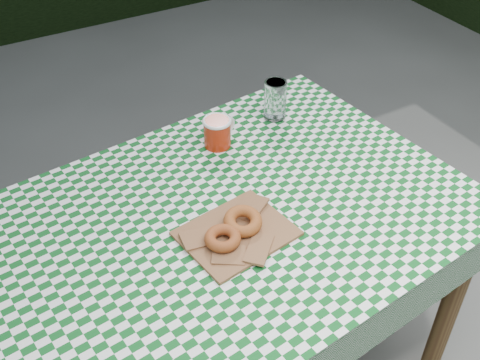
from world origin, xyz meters
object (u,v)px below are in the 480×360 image
coffee_mug (217,133)px  drinking_glass (275,100)px  table (221,313)px  paper_bag (237,233)px

coffee_mug → drinking_glass: 0.23m
table → paper_bag: 0.39m
table → coffee_mug: size_ratio=8.23×
drinking_glass → table: bearing=-138.9°
coffee_mug → drinking_glass: (0.23, 0.05, 0.02)m
coffee_mug → paper_bag: bearing=-132.2°
table → paper_bag: paper_bag is taller
table → drinking_glass: 0.67m
table → drinking_glass: drinking_glass is taller
table → drinking_glass: bearing=34.7°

